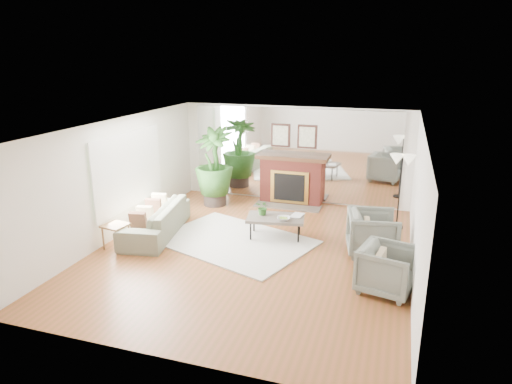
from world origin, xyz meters
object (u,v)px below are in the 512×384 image
(potted_ficus, at_px, (214,164))
(coffee_table, at_px, (276,219))
(floor_lamp, at_px, (402,166))
(sofa, at_px, (156,220))
(side_table, at_px, (116,228))
(armchair_back, at_px, (373,233))
(fireplace, at_px, (291,179))
(armchair_front, at_px, (387,269))

(potted_ficus, bearing_deg, coffee_table, -38.90)
(floor_lamp, bearing_deg, potted_ficus, 176.40)
(sofa, xyz_separation_m, side_table, (-0.37, -0.91, 0.09))
(coffee_table, height_order, armchair_back, armchair_back)
(fireplace, bearing_deg, floor_lamp, -20.79)
(fireplace, bearing_deg, potted_ficus, -158.20)
(fireplace, distance_m, side_table, 4.75)
(fireplace, height_order, sofa, fireplace)
(fireplace, bearing_deg, armchair_front, -57.54)
(coffee_table, height_order, potted_ficus, potted_ficus)
(armchair_front, xyz_separation_m, floor_lamp, (0.10, 3.06, 1.04))
(fireplace, height_order, coffee_table, fireplace)
(coffee_table, relative_size, potted_ficus, 0.64)
(coffee_table, distance_m, sofa, 2.60)
(armchair_back, height_order, potted_ficus, potted_ficus)
(armchair_back, relative_size, potted_ficus, 0.46)
(armchair_front, xyz_separation_m, side_table, (-5.25, 0.15, 0.03))
(fireplace, xyz_separation_m, floor_lamp, (2.70, -1.02, 0.78))
(sofa, distance_m, armchair_front, 4.99)
(sofa, bearing_deg, floor_lamp, 101.88)
(fireplace, distance_m, floor_lamp, 2.99)
(coffee_table, height_order, floor_lamp, floor_lamp)
(coffee_table, relative_size, sofa, 0.57)
(fireplace, xyz_separation_m, side_table, (-2.65, -3.93, -0.23))
(side_table, xyz_separation_m, potted_ficus, (0.80, 3.20, 0.65))
(fireplace, distance_m, potted_ficus, 2.04)
(armchair_back, distance_m, potted_ficus, 4.56)
(fireplace, xyz_separation_m, armchair_front, (2.60, -4.09, -0.26))
(floor_lamp, bearing_deg, coffee_table, -150.09)
(armchair_back, relative_size, floor_lamp, 0.56)
(fireplace, height_order, side_table, fireplace)
(armchair_back, bearing_deg, potted_ficus, 54.70)
(armchair_front, distance_m, floor_lamp, 3.24)
(fireplace, bearing_deg, side_table, -123.96)
(armchair_front, relative_size, potted_ficus, 0.43)
(armchair_back, distance_m, armchair_front, 1.51)
(coffee_table, distance_m, armchair_front, 2.87)
(armchair_front, bearing_deg, sofa, 91.30)
(armchair_back, distance_m, floor_lamp, 1.93)
(sofa, distance_m, armchair_back, 4.55)
(coffee_table, xyz_separation_m, side_table, (-2.90, -1.50, -0.01))
(sofa, xyz_separation_m, armchair_back, (4.54, 0.41, 0.09))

